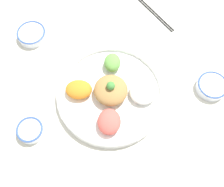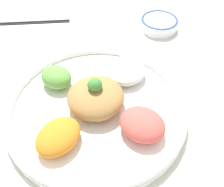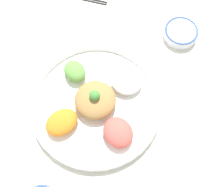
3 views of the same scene
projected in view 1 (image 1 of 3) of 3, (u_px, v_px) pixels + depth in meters
ground_plane at (121, 91)px, 0.98m from camera, size 2.40×2.40×0.00m
salad_platter at (111, 93)px, 0.95m from camera, size 0.40×0.40×0.10m
sauce_bowl_red at (212, 86)px, 0.96m from camera, size 0.11×0.11×0.03m
rice_bowl_blue at (30, 130)px, 0.90m from camera, size 0.09×0.09×0.03m
sauce_bowl_dark at (32, 34)px, 1.06m from camera, size 0.12×0.12×0.03m
chopsticks_pair_near at (154, 13)px, 1.12m from camera, size 0.23×0.07×0.01m
serving_spoon_main at (180, 51)px, 1.04m from camera, size 0.04×0.13×0.01m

